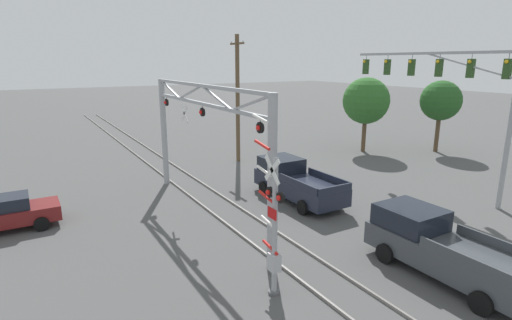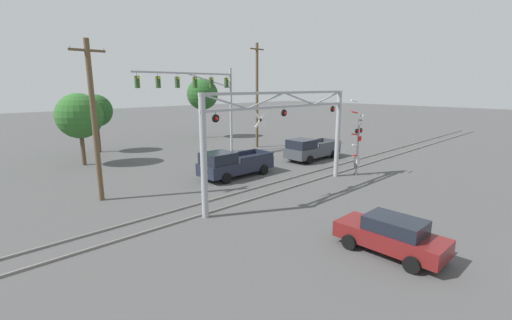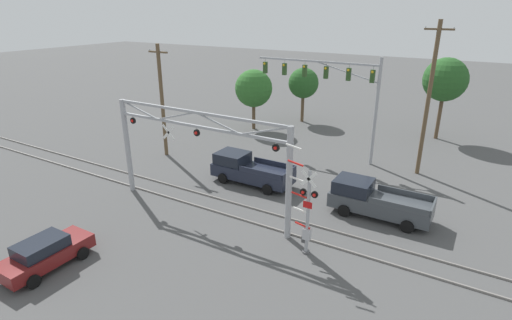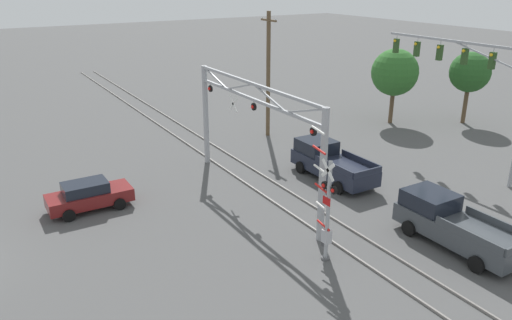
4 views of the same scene
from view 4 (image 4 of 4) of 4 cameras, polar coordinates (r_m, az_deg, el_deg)
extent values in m
cube|color=gray|center=(26.50, 0.29, -3.67)|extent=(80.00, 0.08, 0.10)
cube|color=gray|center=(27.21, 2.87, -3.02)|extent=(80.00, 0.08, 0.10)
cylinder|color=#9EA0A5|center=(30.04, -5.76, 5.09)|extent=(0.31, 0.31, 5.94)
cylinder|color=#9EA0A5|center=(21.00, 7.63, -1.89)|extent=(0.31, 0.31, 5.94)
cube|color=#9EA0A5|center=(24.72, -0.25, 6.92)|extent=(11.51, 0.14, 0.14)
cube|color=#9EA0A5|center=(24.55, -0.26, 8.67)|extent=(11.51, 0.14, 0.14)
cube|color=#9EA0A5|center=(28.24, -4.69, 9.37)|extent=(2.82, 0.08, 0.85)
cube|color=#9EA0A5|center=(25.82, -1.87, 8.38)|extent=(2.82, 0.08, 0.85)
cube|color=#9EA0A5|center=(23.48, 1.51, 7.15)|extent=(2.82, 0.08, 0.85)
cube|color=#9EA0A5|center=(21.24, 5.60, 5.62)|extent=(2.82, 0.08, 0.85)
cylinder|color=black|center=(28.96, -5.23, 8.13)|extent=(0.38, 0.10, 0.38)
sphere|color=red|center=(28.93, -5.35, 8.11)|extent=(0.18, 0.18, 0.18)
cylinder|color=#9EA0A5|center=(28.91, -5.24, 8.59)|extent=(0.04, 0.04, 0.10)
cylinder|color=black|center=(24.81, -0.25, 6.12)|extent=(0.38, 0.10, 0.38)
sphere|color=red|center=(24.77, -0.39, 6.10)|extent=(0.18, 0.18, 0.18)
cylinder|color=#9EA0A5|center=(24.75, -0.25, 6.65)|extent=(0.04, 0.04, 0.10)
cylinder|color=black|center=(20.96, 6.57, 3.26)|extent=(0.38, 0.10, 0.38)
sphere|color=red|center=(20.92, 6.42, 3.23)|extent=(0.18, 0.18, 0.18)
cylinder|color=#9EA0A5|center=(20.89, 6.59, 3.89)|extent=(0.04, 0.04, 0.10)
cube|color=white|center=(26.47, -2.63, 6.44)|extent=(0.88, 0.03, 0.88)
cube|color=white|center=(26.47, -2.63, 6.44)|extent=(0.88, 0.03, 0.88)
cylinder|color=black|center=(26.46, -2.68, 6.43)|extent=(0.04, 0.04, 0.02)
cylinder|color=#9EA0A5|center=(19.89, 8.22, -5.88)|extent=(0.16, 0.16, 4.27)
cylinder|color=#59595B|center=(20.89, 7.93, -11.01)|extent=(0.35, 0.35, 0.10)
cube|color=white|center=(19.10, 8.23, -1.16)|extent=(0.78, 0.03, 0.78)
cube|color=white|center=(19.10, 8.23, -1.16)|extent=(0.78, 0.03, 0.78)
cylinder|color=black|center=(19.09, 8.17, -1.17)|extent=(0.04, 0.04, 0.02)
cylinder|color=black|center=(19.65, 7.86, -2.87)|extent=(0.32, 0.09, 0.32)
sphere|color=red|center=(19.62, 7.72, -2.91)|extent=(0.16, 0.16, 0.16)
cylinder|color=black|center=(19.26, 8.89, -3.43)|extent=(0.32, 0.09, 0.32)
sphere|color=red|center=(19.22, 8.76, -3.47)|extent=(0.16, 0.16, 0.16)
cube|color=#9EA0A5|center=(19.45, 8.37, -3.15)|extent=(0.64, 0.06, 0.06)
cube|color=red|center=(19.62, 8.06, -4.68)|extent=(0.44, 0.02, 0.32)
cube|color=#B2B2B7|center=(20.39, 8.06, -8.61)|extent=(0.36, 0.28, 0.56)
cylinder|color=red|center=(20.37, 7.69, -7.40)|extent=(0.78, 0.09, 0.21)
cylinder|color=white|center=(20.11, 7.58, -5.33)|extent=(0.78, 0.09, 0.21)
cylinder|color=red|center=(19.88, 7.46, -3.22)|extent=(0.78, 0.09, 0.21)
cylinder|color=white|center=(19.67, 7.35, -1.05)|extent=(0.78, 0.09, 0.21)
cylinder|color=red|center=(19.49, 7.23, 1.15)|extent=(0.78, 0.09, 0.21)
cylinder|color=white|center=(19.35, 7.11, 3.39)|extent=(0.78, 0.09, 0.21)
cube|color=#3F3F42|center=(20.64, 7.80, -9.31)|extent=(0.24, 0.12, 0.36)
cube|color=#9EA0A5|center=(31.45, 21.65, 12.51)|extent=(9.67, 0.14, 0.14)
cube|color=#9EA0A5|center=(30.13, 25.14, 10.57)|extent=(4.86, 0.08, 1.28)
cylinder|color=#9EA0A5|center=(34.27, 15.82, 13.46)|extent=(0.04, 0.04, 0.30)
cube|color=#28471E|center=(34.34, 15.72, 12.46)|extent=(0.30, 0.26, 0.91)
sphere|color=yellow|center=(34.18, 15.58, 12.99)|extent=(0.18, 0.18, 0.18)
cylinder|color=#9EA0A5|center=(33.11, 18.03, 13.01)|extent=(0.04, 0.04, 0.30)
cube|color=#28471E|center=(33.19, 17.91, 11.98)|extent=(0.30, 0.26, 0.91)
sphere|color=yellow|center=(33.02, 17.78, 12.53)|extent=(0.18, 0.18, 0.18)
cylinder|color=#9EA0A5|center=(32.00, 20.38, 12.51)|extent=(0.04, 0.04, 0.30)
cube|color=#28471E|center=(32.08, 20.25, 11.45)|extent=(0.30, 0.26, 0.91)
sphere|color=yellow|center=(31.91, 20.13, 12.01)|extent=(0.18, 0.18, 0.18)
cylinder|color=#9EA0A5|center=(30.95, 22.89, 11.96)|extent=(0.04, 0.04, 0.30)
cube|color=#28471E|center=(31.03, 22.74, 10.86)|extent=(0.30, 0.26, 0.91)
sphere|color=yellow|center=(30.86, 22.63, 11.44)|extent=(0.18, 0.18, 0.18)
cylinder|color=#9EA0A5|center=(29.97, 25.56, 11.34)|extent=(0.04, 0.04, 0.30)
cube|color=#28471E|center=(30.05, 25.38, 10.21)|extent=(0.30, 0.26, 0.91)
sphere|color=yellow|center=(29.87, 25.29, 10.81)|extent=(0.18, 0.18, 0.18)
cube|color=#1E2333|center=(28.30, 8.83, -0.75)|extent=(5.52, 1.99, 0.82)
cube|color=black|center=(29.19, 6.93, 1.64)|extent=(2.03, 1.83, 0.73)
cube|color=#1E2333|center=(26.72, 8.84, -0.73)|extent=(3.08, 0.08, 0.33)
cube|color=#1E2333|center=(27.92, 11.86, 0.01)|extent=(3.08, 0.08, 0.33)
cube|color=#1E2333|center=(26.23, 12.65, -1.41)|extent=(0.10, 1.91, 0.33)
cylinder|color=black|center=(29.11, 5.12, -0.84)|extent=(0.70, 0.24, 0.70)
cylinder|color=black|center=(30.27, 8.21, -0.12)|extent=(0.70, 0.24, 0.70)
cylinder|color=black|center=(26.65, 9.45, -3.13)|extent=(0.70, 0.24, 0.70)
cylinder|color=black|center=(27.92, 12.61, -2.23)|extent=(0.70, 0.24, 0.70)
cube|color=#3D4247|center=(22.89, 22.10, -7.45)|extent=(5.53, 1.99, 0.82)
cube|color=black|center=(23.41, 19.29, -4.31)|extent=(2.04, 1.83, 0.73)
cube|color=#3D4247|center=(21.36, 23.09, -7.90)|extent=(3.09, 0.08, 0.33)
cube|color=#3D4247|center=(22.83, 25.97, -6.51)|extent=(3.09, 0.08, 0.33)
cylinder|color=black|center=(23.28, 17.11, -7.45)|extent=(0.70, 0.24, 0.70)
cylinder|color=black|center=(24.70, 20.28, -6.17)|extent=(0.70, 0.24, 0.70)
cylinder|color=black|center=(21.51, 23.91, -10.85)|extent=(0.70, 0.24, 0.70)
cylinder|color=black|center=(23.04, 26.89, -9.20)|extent=(0.70, 0.24, 0.70)
cube|color=maroon|center=(25.85, -18.46, -4.09)|extent=(1.63, 4.01, 0.62)
cube|color=black|center=(25.60, -18.95, -2.99)|extent=(1.39, 2.08, 0.52)
cylinder|color=black|center=(26.96, -16.33, -3.55)|extent=(0.24, 0.59, 0.59)
cylinder|color=black|center=(25.48, -15.32, -4.88)|extent=(0.24, 0.59, 0.59)
cylinder|color=black|center=(26.55, -21.32, -4.55)|extent=(0.24, 0.59, 0.59)
cylinder|color=black|center=(25.05, -20.60, -5.96)|extent=(0.24, 0.59, 0.59)
cylinder|color=brown|center=(34.91, 1.41, 9.61)|extent=(0.28, 0.28, 8.61)
cube|color=brown|center=(34.40, 1.46, 15.68)|extent=(1.80, 0.12, 0.12)
cylinder|color=silver|center=(35.09, 0.72, 15.94)|extent=(0.08, 0.08, 0.12)
cylinder|color=silver|center=(33.71, 2.24, 15.74)|extent=(0.08, 0.08, 0.12)
cylinder|color=brown|center=(40.06, 15.23, 6.00)|extent=(0.32, 0.32, 2.71)
sphere|color=#2D6628|center=(39.52, 15.58, 9.63)|extent=(3.53, 3.53, 3.53)
cylinder|color=brown|center=(41.89, 22.79, 5.86)|extent=(0.32, 0.32, 2.91)
sphere|color=#265623|center=(41.39, 23.27, 9.22)|extent=(3.03, 3.03, 3.03)
camera|label=1|loc=(8.26, 17.10, -9.65)|focal=28.00mm
camera|label=2|loc=(35.58, -32.41, 9.83)|focal=24.00mm
camera|label=3|loc=(8.25, -60.38, 11.62)|focal=28.00mm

